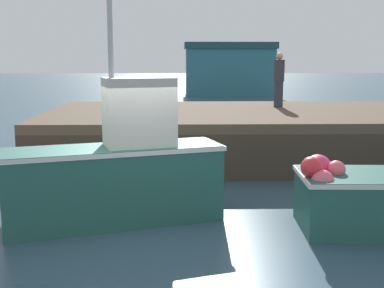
% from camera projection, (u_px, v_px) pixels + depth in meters
% --- Properties ---
extents(ground, '(120.00, 160.00, 0.10)m').
position_uv_depth(ground, '(136.00, 224.00, 9.37)').
color(ground, '#2D4756').
extents(pier, '(12.15, 6.16, 1.41)m').
position_uv_depth(pier, '(252.00, 121.00, 14.70)').
color(pier, brown).
rests_on(pier, ground).
extents(fishing_boat_near_right, '(4.11, 2.25, 5.16)m').
position_uv_depth(fishing_boat_near_right, '(118.00, 171.00, 9.15)').
color(fishing_boat_near_right, '#23564C').
rests_on(fishing_boat_near_right, ground).
extents(dockworker, '(0.34, 0.34, 1.72)m').
position_uv_depth(dockworker, '(279.00, 80.00, 15.97)').
color(dockworker, '#2D3342').
rests_on(dockworker, pier).
extents(warehouse, '(7.01, 5.35, 4.05)m').
position_uv_depth(warehouse, '(228.00, 68.00, 40.06)').
color(warehouse, '#2D6B7A').
rests_on(warehouse, ground).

